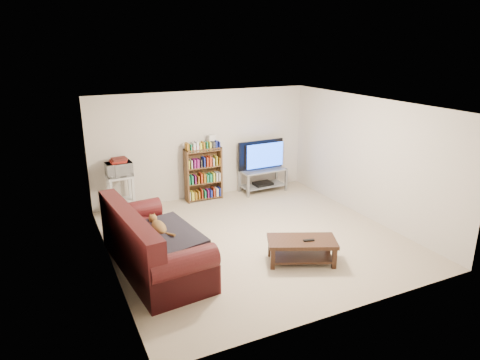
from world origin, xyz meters
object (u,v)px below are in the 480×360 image
coffee_table (302,246)px  bookshelf (203,173)px  sofa (149,249)px  tv_stand (263,177)px

coffee_table → bookshelf: 3.42m
bookshelf → sofa: bearing=-125.7°
tv_stand → coffee_table: bearing=-110.0°
sofa → bookshelf: bearing=48.1°
sofa → bookshelf: bookshelf is taller
tv_stand → bookshelf: 1.48m
sofa → tv_stand: sofa is taller
coffee_table → tv_stand: tv_stand is taller
coffee_table → tv_stand: size_ratio=1.10×
sofa → tv_stand: size_ratio=2.24×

